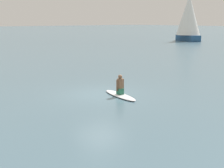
{
  "coord_description": "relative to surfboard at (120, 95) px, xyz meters",
  "views": [
    {
      "loc": [
        13.35,
        -10.69,
        3.92
      ],
      "look_at": [
        0.69,
        0.23,
        0.65
      ],
      "focal_mm": 52.25,
      "sensor_mm": 36.0,
      "label": 1
    }
  ],
  "objects": [
    {
      "name": "sailboat_near_left",
      "position": [
        -25.91,
        41.06,
        4.52
      ],
      "size": [
        6.67,
        6.01,
        9.75
      ],
      "rotation": [
        0.0,
        0.0,
        2.71
      ],
      "color": "navy",
      "rests_on": "ground"
    },
    {
      "name": "surfboard",
      "position": [
        0.0,
        0.0,
        0.0
      ],
      "size": [
        2.96,
        1.28,
        0.11
      ],
      "primitive_type": "ellipsoid",
      "rotation": [
        0.0,
        0.0,
        2.93
      ],
      "color": "white",
      "rests_on": "ground"
    },
    {
      "name": "ground_plane",
      "position": [
        -1.0,
        -0.52,
        -0.06
      ],
      "size": [
        400.0,
        400.0,
        0.0
      ],
      "primitive_type": "plane",
      "color": "slate"
    },
    {
      "name": "person_paddler",
      "position": [
        0.0,
        0.0,
        0.53
      ],
      "size": [
        0.39,
        0.46,
        1.04
      ],
      "rotation": [
        0.0,
        0.0,
        2.93
      ],
      "color": "#26664C",
      "rests_on": "surfboard"
    }
  ]
}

